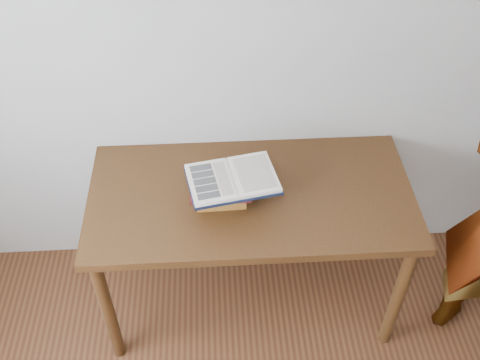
{
  "coord_description": "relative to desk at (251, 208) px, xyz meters",
  "views": [
    {
      "loc": [
        -0.14,
        -0.38,
        2.59
      ],
      "look_at": [
        -0.04,
        1.3,
        0.95
      ],
      "focal_mm": 42.0,
      "sensor_mm": 36.0,
      "label": 1
    }
  ],
  "objects": [
    {
      "name": "book_stack",
      "position": [
        -0.13,
        -0.03,
        0.16
      ],
      "size": [
        0.27,
        0.17,
        0.13
      ],
      "color": "brown",
      "rests_on": "desk"
    },
    {
      "name": "open_book",
      "position": [
        -0.08,
        -0.05,
        0.24
      ],
      "size": [
        0.42,
        0.33,
        0.03
      ],
      "rotation": [
        0.0,
        0.0,
        0.19
      ],
      "color": "black",
      "rests_on": "book_stack"
    },
    {
      "name": "desk",
      "position": [
        0.0,
        0.0,
        0.0
      ],
      "size": [
        1.47,
        0.73,
        0.79
      ],
      "color": "#432910",
      "rests_on": "ground"
    }
  ]
}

